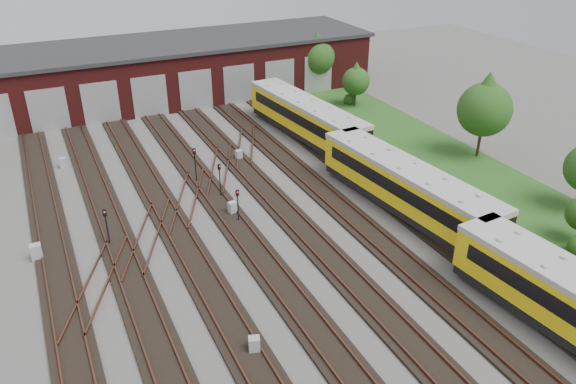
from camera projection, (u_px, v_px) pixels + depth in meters
name	position (u px, v px, depth m)	size (l,w,h in m)	color
ground	(321.00, 289.00, 33.43)	(120.00, 120.00, 0.00)	#4A4845
track_network	(314.00, 283.00, 33.78)	(30.40, 70.00, 0.33)	black
maintenance_shed	(154.00, 71.00, 63.87)	(51.00, 12.50, 6.35)	#511514
grass_verge	(458.00, 167.00, 48.66)	(8.00, 55.00, 0.05)	#214A18
metro_train	(406.00, 187.00, 40.69)	(4.59, 48.82, 3.43)	black
signal_mast_0	(106.00, 222.00, 36.89)	(0.24, 0.23, 2.73)	black
signal_mast_1	(195.00, 161.00, 45.15)	(0.26, 0.24, 3.02)	black
signal_mast_2	(238.00, 202.00, 39.58)	(0.24, 0.23, 2.61)	black
signal_mast_3	(220.00, 176.00, 42.90)	(0.26, 0.25, 2.82)	black
relay_cabinet_0	(36.00, 252.00, 35.90)	(0.68, 0.57, 1.14)	#A9ACAE
relay_cabinet_1	(63.00, 163.00, 48.33)	(0.55, 0.46, 0.92)	#A9ACAE
relay_cabinet_2	(254.00, 345.00, 28.58)	(0.58, 0.48, 0.96)	#A9ACAE
relay_cabinet_3	(233.00, 208.00, 41.16)	(0.60, 0.50, 0.99)	#A9ACAE
relay_cabinet_4	(239.00, 155.00, 49.75)	(0.55, 0.46, 0.92)	#A9ACAE
tree_0	(317.00, 53.00, 66.32)	(4.21, 4.21, 6.98)	#342517
tree_1	(356.00, 78.00, 61.34)	(3.04, 3.04, 5.03)	#342517
tree_2	(486.00, 103.00, 48.33)	(4.70, 4.70, 7.79)	#342517
bush_1	(358.00, 120.00, 56.70)	(1.59, 1.59, 1.59)	#1B4012
bush_2	(350.00, 98.00, 63.27)	(1.38, 1.38, 1.38)	#1B4012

